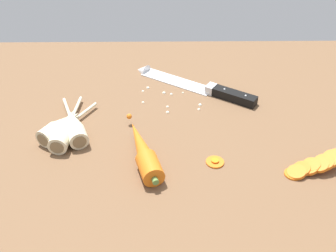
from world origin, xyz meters
The scene contains 9 objects.
ground_plane centered at (0.00, 0.00, -2.00)cm, with size 120.00×90.00×4.00cm, color brown.
chefs_knife centered at (6.07, 17.40, 0.65)cm, with size 30.82×21.94×4.18cm.
whole_carrot centered at (-5.03, -11.19, 2.10)cm, with size 9.05×21.89×4.20cm.
parsnip_front centered at (-20.32, -2.28, 1.98)cm, with size 8.96×18.67×4.00cm.
parsnip_mid_left centered at (-22.96, -2.42, 1.98)cm, with size 10.84×16.27×4.00cm.
parsnip_mid_right centered at (-21.93, -3.21, 1.98)cm, with size 4.84×20.53×4.00cm.
carrot_slice_stack centered at (28.41, -14.93, 1.49)cm, with size 12.37×5.91×4.12cm.
carrot_slice_stray_near centered at (9.20, -12.47, 0.36)cm, with size 3.63×3.63×0.70cm.
mince_crumbs centered at (0.31, 11.24, 0.38)cm, with size 14.77×12.00×0.86cm.
Camera 1 is at (-0.86, -73.64, 53.57)cm, focal length 43.66 mm.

